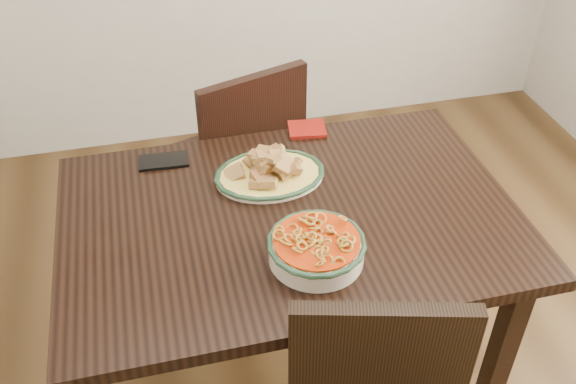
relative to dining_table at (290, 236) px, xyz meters
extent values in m
cube|color=black|center=(0.00, 0.00, 0.07)|extent=(1.29, 0.86, 0.04)
cube|color=black|center=(0.56, -0.34, -0.30)|extent=(0.06, 0.06, 0.71)
cube|color=black|center=(-0.56, 0.34, -0.30)|extent=(0.06, 0.06, 0.71)
cube|color=black|center=(0.56, 0.34, -0.30)|extent=(0.06, 0.06, 0.71)
cube|color=black|center=(-0.05, 0.74, -0.23)|extent=(0.53, 0.53, 0.04)
cube|color=black|center=(0.06, 0.96, -0.45)|extent=(0.04, 0.04, 0.41)
cube|color=black|center=(-0.27, 0.85, -0.45)|extent=(0.04, 0.04, 0.41)
cube|color=black|center=(0.16, 0.64, -0.45)|extent=(0.04, 0.04, 0.41)
cube|color=black|center=(-0.16, 0.53, -0.45)|extent=(0.04, 0.04, 0.41)
cube|color=black|center=(0.01, 0.56, 0.01)|extent=(0.41, 0.17, 0.44)
cube|color=black|center=(0.09, -0.52, 0.01)|extent=(0.42, 0.15, 0.44)
ellipsoid|color=beige|center=(-0.02, 0.17, 0.10)|extent=(0.33, 0.25, 0.02)
ellipsoid|color=#DEC04D|center=(-0.02, 0.17, 0.10)|extent=(0.32, 0.24, 0.01)
torus|color=#17321D|center=(-0.02, 0.17, 0.11)|extent=(0.26, 0.26, 0.01)
cylinder|color=beige|center=(0.02, -0.20, 0.12)|extent=(0.25, 0.25, 0.06)
torus|color=#173420|center=(0.02, -0.20, 0.15)|extent=(0.26, 0.26, 0.02)
cylinder|color=#B02D08|center=(0.02, -0.20, 0.15)|extent=(0.22, 0.22, 0.01)
cube|color=black|center=(-0.32, 0.33, 0.10)|extent=(0.16, 0.09, 0.01)
cube|color=maroon|center=(0.16, 0.40, 0.10)|extent=(0.14, 0.12, 0.01)
camera|label=1|loc=(-0.34, -1.35, 1.27)|focal=40.00mm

